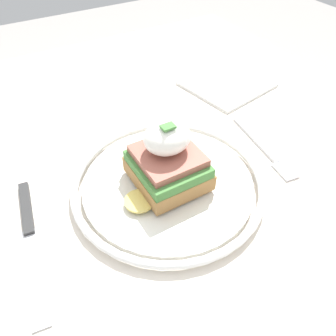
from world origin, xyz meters
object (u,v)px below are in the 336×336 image
Objects in this scene: plate at (168,183)px; knife at (30,234)px; fork at (265,149)px; napkin at (227,84)px; sandwich at (167,161)px.

plate is 1.29× the size of knife.
plate reaches higher than knife.
fork is at bearing 175.98° from knife.
napkin is at bearing -159.02° from knife.
napkin is at bearing -143.42° from plate.
knife is at bearing -4.60° from sandwich.
plate reaches higher than napkin.
fork is 0.34m from knife.
sandwich is at bearing 175.40° from knife.
napkin reaches higher than fork.
knife is at bearing -4.02° from fork.
plate reaches higher than fork.
plate is 2.29× the size of sandwich.
napkin is (-0.07, -0.18, 0.00)m from fork.
plate is at bearing 175.11° from knife.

